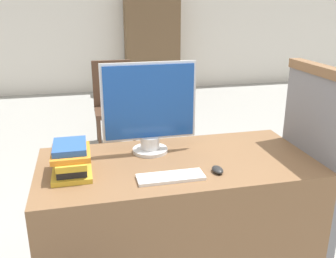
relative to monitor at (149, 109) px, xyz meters
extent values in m
cube|color=silver|center=(0.12, 4.94, 0.37)|extent=(12.00, 0.06, 2.80)
cube|color=brown|center=(0.12, -0.16, -0.64)|extent=(1.47, 0.71, 0.78)
cube|color=slate|center=(0.88, -0.24, -0.42)|extent=(0.05, 0.56, 1.22)
cube|color=brown|center=(0.88, -0.24, 0.22)|extent=(0.07, 0.56, 0.05)
cylinder|color=silver|center=(0.00, 0.00, -0.24)|extent=(0.20, 0.20, 0.02)
cylinder|color=silver|center=(0.00, 0.00, -0.19)|extent=(0.11, 0.11, 0.07)
cube|color=silver|center=(0.00, 0.00, 0.04)|extent=(0.52, 0.01, 0.43)
cube|color=#19479E|center=(0.00, 0.00, 0.04)|extent=(0.49, 0.02, 0.40)
cube|color=white|center=(0.03, -0.36, -0.24)|extent=(0.33, 0.11, 0.02)
ellipsoid|color=#262626|center=(0.28, -0.34, -0.24)|extent=(0.05, 0.09, 0.03)
cube|color=gold|center=(-0.43, -0.19, -0.24)|extent=(0.19, 0.28, 0.02)
cube|color=#232328|center=(-0.43, -0.20, -0.20)|extent=(0.14, 0.22, 0.04)
cube|color=gold|center=(-0.43, -0.19, -0.17)|extent=(0.14, 0.28, 0.03)
cube|color=orange|center=(-0.43, -0.19, -0.14)|extent=(0.18, 0.23, 0.03)
cube|color=#285199|center=(-0.43, -0.18, -0.11)|extent=(0.16, 0.21, 0.03)
cylinder|color=#4C3323|center=(-0.21, 1.96, -0.84)|extent=(0.04, 0.04, 0.38)
cylinder|color=#4C3323|center=(0.17, 1.96, -0.84)|extent=(0.04, 0.04, 0.38)
cylinder|color=#4C3323|center=(-0.21, 2.34, -0.84)|extent=(0.04, 0.04, 0.38)
cylinder|color=#4C3323|center=(0.17, 2.34, -0.84)|extent=(0.04, 0.04, 0.38)
cube|color=#4C3323|center=(-0.02, 2.15, -0.63)|extent=(0.44, 0.44, 0.05)
cube|color=#4C3323|center=(-0.02, 2.35, -0.34)|extent=(0.44, 0.04, 0.52)
cube|color=brown|center=(0.91, 4.70, -0.19)|extent=(0.96, 0.32, 1.68)
camera|label=1|loc=(-0.35, -1.94, 0.57)|focal=40.00mm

